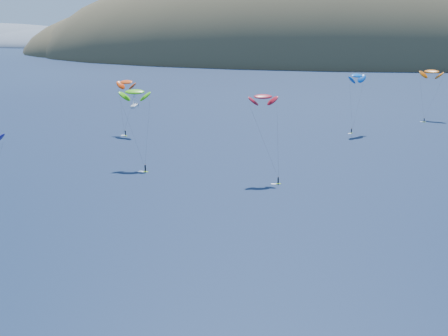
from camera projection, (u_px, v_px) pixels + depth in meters
The scene contains 7 objects.
island at pixel (354, 68), 601.99m from camera, with size 730.00×300.00×210.00m.
sailboat at pixel (134, 105), 292.95m from camera, with size 9.40×8.12×11.61m.
kitesurfer_1 at pixel (126, 82), 226.72m from camera, with size 9.94×10.16×21.40m.
kitesurfer_3 at pixel (135, 92), 180.32m from camera, with size 10.73×11.99×23.86m.
kitesurfer_4 at pixel (357, 76), 227.92m from camera, with size 8.80×9.92×23.61m.
kitesurfer_9 at pixel (263, 97), 165.37m from camera, with size 10.03×9.81×24.23m.
kitesurfer_11 at pixel (432, 72), 258.52m from camera, with size 10.64×15.45×22.19m.
Camera 1 is at (20.40, -57.39, 44.63)m, focal length 50.00 mm.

